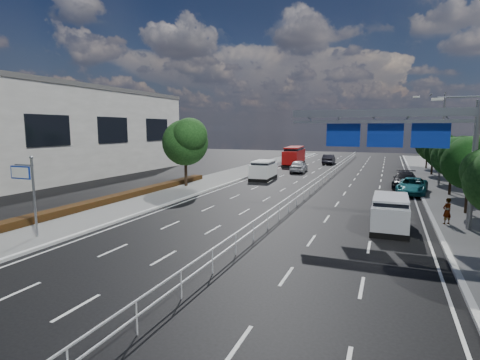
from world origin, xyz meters
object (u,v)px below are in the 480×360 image
(red_bus, at_px, (294,155))
(near_car_dark, at_px, (329,159))
(white_minivan, at_px, (263,170))
(overhead_gantry, at_px, (399,130))
(parked_car_teal, at_px, (412,186))
(toilet_sign, at_px, (27,183))
(near_car_silver, at_px, (299,166))
(parked_car_dark, at_px, (405,180))
(pedestrian_a, at_px, (447,211))
(silver_minivan, at_px, (390,213))

(red_bus, bearing_deg, near_car_dark, 32.52)
(white_minivan, bearing_deg, overhead_gantry, -53.20)
(parked_car_teal, bearing_deg, toilet_sign, -123.97)
(near_car_silver, bearing_deg, parked_car_teal, 132.03)
(parked_car_dark, height_order, pedestrian_a, pedestrian_a)
(near_car_dark, relative_size, parked_car_dark, 0.89)
(red_bus, xyz_separation_m, parked_car_teal, (15.80, -21.85, -0.78))
(near_car_dark, relative_size, pedestrian_a, 3.01)
(white_minivan, distance_m, parked_car_dark, 14.56)
(white_minivan, xyz_separation_m, parked_car_teal, (15.02, -4.10, -0.33))
(red_bus, distance_m, pedestrian_a, 37.25)
(red_bus, xyz_separation_m, near_car_silver, (2.87, -9.33, -0.68))
(parked_car_teal, distance_m, parked_car_dark, 3.60)
(parked_car_teal, bearing_deg, overhead_gantry, -90.22)
(silver_minivan, bearing_deg, parked_car_teal, 82.25)
(parked_car_dark, bearing_deg, overhead_gantry, -90.10)
(white_minivan, bearing_deg, parked_car_teal, -18.45)
(red_bus, distance_m, near_car_dark, 6.08)
(red_bus, bearing_deg, near_car_silver, -77.49)
(toilet_sign, height_order, near_car_dark, toilet_sign)
(parked_car_teal, bearing_deg, near_car_silver, 143.13)
(parked_car_dark, bearing_deg, parked_car_teal, -78.52)
(overhead_gantry, bearing_deg, pedestrian_a, 13.88)
(silver_minivan, relative_size, parked_car_dark, 0.87)
(near_car_silver, height_order, parked_car_dark, near_car_silver)
(white_minivan, distance_m, red_bus, 17.77)
(white_minivan, height_order, parked_car_dark, white_minivan)
(parked_car_teal, bearing_deg, parked_car_dark, 104.80)
(overhead_gantry, height_order, silver_minivan, overhead_gantry)
(near_car_silver, bearing_deg, overhead_gantry, 111.03)
(near_car_silver, bearing_deg, silver_minivan, 109.60)
(parked_car_dark, bearing_deg, near_car_dark, 119.52)
(overhead_gantry, xyz_separation_m, pedestrian_a, (2.86, 0.71, -4.69))
(near_car_silver, distance_m, pedestrian_a, 27.69)
(pedestrian_a, bearing_deg, parked_car_teal, -120.81)
(toilet_sign, xyz_separation_m, near_car_silver, (6.33, 34.52, -2.13))
(toilet_sign, xyz_separation_m, white_minivan, (4.23, 26.10, -1.90))
(red_bus, height_order, near_car_silver, red_bus)
(near_car_silver, relative_size, parked_car_dark, 0.90)
(pedestrian_a, bearing_deg, parked_car_dark, -120.57)
(overhead_gantry, height_order, white_minivan, overhead_gantry)
(near_car_dark, xyz_separation_m, pedestrian_a, (12.29, -36.73, 0.15))
(red_bus, bearing_deg, white_minivan, -92.11)
(red_bus, distance_m, near_car_silver, 9.78)
(near_car_dark, xyz_separation_m, silver_minivan, (9.19, -38.58, 0.17))
(pedestrian_a, bearing_deg, toilet_sign, -9.77)
(parked_car_dark, bearing_deg, pedestrian_a, -79.26)
(parked_car_dark, bearing_deg, red_bus, 133.88)
(silver_minivan, bearing_deg, toilet_sign, -152.88)
(toilet_sign, bearing_deg, overhead_gantry, 29.60)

